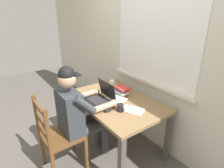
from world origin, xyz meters
TOP-DOWN VIEW (x-y plane):
  - ground_plane at (0.00, 0.00)m, footprint 8.00×8.00m
  - back_wall at (0.00, 0.49)m, footprint 6.00×0.08m
  - desk at (0.00, 0.00)m, footprint 1.23×0.81m
  - seated_person at (-0.07, -0.48)m, footprint 0.50×0.60m
  - wooden_chair at (-0.07, -0.76)m, footprint 0.42×0.42m
  - laptop at (-0.10, -0.15)m, footprint 0.33×0.28m
  - computer_mouse at (0.16, -0.24)m, footprint 0.06×0.10m
  - coffee_mug_white at (-0.37, 0.21)m, footprint 0.11×0.07m
  - coffee_mug_dark at (0.24, -0.13)m, footprint 0.11×0.07m
  - book_stack_main at (-0.10, 0.16)m, footprint 0.21×0.16m
  - paper_pile_near_laptop at (-0.02, 0.00)m, footprint 0.30×0.25m
  - paper_pile_back_corner at (0.31, 0.00)m, footprint 0.28×0.24m

SIDE VIEW (x-z plane):
  - ground_plane at x=0.00m, z-range 0.00..0.00m
  - wooden_chair at x=-0.07m, z-range -0.01..0.91m
  - desk at x=0.00m, z-range 0.26..0.96m
  - seated_person at x=-0.07m, z-range 0.06..1.28m
  - paper_pile_back_corner at x=0.31m, z-range 0.70..0.71m
  - paper_pile_near_laptop at x=-0.02m, z-range 0.70..0.71m
  - computer_mouse at x=0.16m, z-range 0.70..0.73m
  - coffee_mug_dark at x=0.24m, z-range 0.70..0.79m
  - coffee_mug_white at x=-0.37m, z-range 0.70..0.80m
  - book_stack_main at x=-0.10m, z-range 0.70..0.80m
  - laptop at x=-0.10m, z-range 0.64..0.87m
  - back_wall at x=0.00m, z-range 0.00..2.60m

